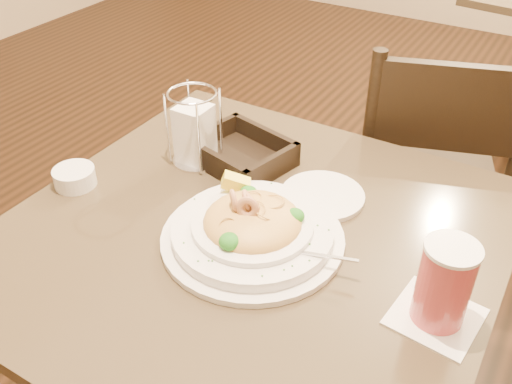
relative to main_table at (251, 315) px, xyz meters
The scene contains 8 objects.
main_table is the anchor object (origin of this frame).
dining_chair_near 0.71m from the main_table, 76.20° to the left, with size 0.53×0.53×0.93m.
pasta_bowl 0.26m from the main_table, 51.19° to the right, with size 0.38×0.34×0.11m.
drink_glass 0.48m from the main_table, ahead, with size 0.14×0.14×0.15m.
bread_basket 0.35m from the main_table, 126.33° to the left, with size 0.24×0.21×0.06m.
napkin_caddy 0.41m from the main_table, 147.23° to the left, with size 0.11×0.11×0.17m.
side_plate 0.30m from the main_table, 67.12° to the left, with size 0.17×0.17×0.01m, color white.
butter_ramekin 0.48m from the main_table, behind, with size 0.09×0.09×0.04m, color white.
Camera 1 is at (0.44, -0.71, 1.43)m, focal length 40.00 mm.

